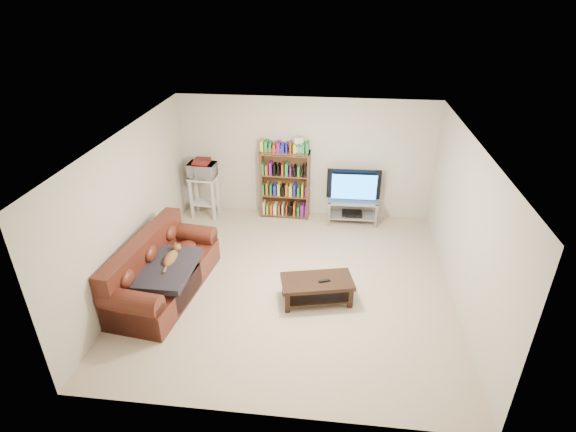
# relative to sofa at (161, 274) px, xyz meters

# --- Properties ---
(floor) EXTENTS (5.00, 5.00, 0.00)m
(floor) POSITION_rel_sofa_xyz_m (1.98, 0.43, -0.32)
(floor) COLOR beige
(floor) RESTS_ON ground
(ceiling) EXTENTS (5.00, 5.00, 0.00)m
(ceiling) POSITION_rel_sofa_xyz_m (1.98, 0.43, 2.08)
(ceiling) COLOR white
(ceiling) RESTS_ON ground
(wall_back) EXTENTS (5.00, 0.00, 5.00)m
(wall_back) POSITION_rel_sofa_xyz_m (1.98, 2.93, 0.88)
(wall_back) COLOR beige
(wall_back) RESTS_ON ground
(wall_front) EXTENTS (5.00, 0.00, 5.00)m
(wall_front) POSITION_rel_sofa_xyz_m (1.98, -2.07, 0.88)
(wall_front) COLOR beige
(wall_front) RESTS_ON ground
(wall_left) EXTENTS (0.00, 5.00, 5.00)m
(wall_left) POSITION_rel_sofa_xyz_m (-0.52, 0.43, 0.88)
(wall_left) COLOR beige
(wall_left) RESTS_ON ground
(wall_right) EXTENTS (0.00, 5.00, 5.00)m
(wall_right) POSITION_rel_sofa_xyz_m (4.48, 0.43, 0.88)
(wall_right) COLOR beige
(wall_right) RESTS_ON ground
(sofa) EXTENTS (1.18, 2.22, 0.91)m
(sofa) POSITION_rel_sofa_xyz_m (0.00, 0.00, 0.00)
(sofa) COLOR #4E1E14
(sofa) RESTS_ON floor
(blanket) EXTENTS (0.87, 1.10, 0.19)m
(blanket) POSITION_rel_sofa_xyz_m (0.16, -0.17, 0.22)
(blanket) COLOR black
(blanket) RESTS_ON sofa
(cat) EXTENTS (0.30, 0.60, 0.17)m
(cat) POSITION_rel_sofa_xyz_m (0.19, 0.02, 0.28)
(cat) COLOR brown
(cat) RESTS_ON sofa
(coffee_table) EXTENTS (1.15, 0.75, 0.38)m
(coffee_table) POSITION_rel_sofa_xyz_m (2.41, 0.02, -0.05)
(coffee_table) COLOR black
(coffee_table) RESTS_ON floor
(remote) EXTENTS (0.18, 0.11, 0.02)m
(remote) POSITION_rel_sofa_xyz_m (2.51, -0.00, 0.08)
(remote) COLOR black
(remote) RESTS_ON coffee_table
(tv_stand) EXTENTS (0.98, 0.46, 0.49)m
(tv_stand) POSITION_rel_sofa_xyz_m (2.96, 2.60, 0.01)
(tv_stand) COLOR #999EA3
(tv_stand) RESTS_ON floor
(television) EXTENTS (1.05, 0.16, 0.60)m
(television) POSITION_rel_sofa_xyz_m (2.96, 2.60, 0.47)
(television) COLOR black
(television) RESTS_ON tv_stand
(dvd_player) EXTENTS (0.39, 0.28, 0.06)m
(dvd_player) POSITION_rel_sofa_xyz_m (2.96, 2.60, -0.13)
(dvd_player) COLOR black
(dvd_player) RESTS_ON tv_stand
(bookshelf) EXTENTS (0.98, 0.33, 1.40)m
(bookshelf) POSITION_rel_sofa_xyz_m (1.61, 2.73, 0.40)
(bookshelf) COLOR #51321C
(bookshelf) RESTS_ON floor
(shelf_clutter) EXTENTS (0.71, 0.22, 0.28)m
(shelf_clutter) POSITION_rel_sofa_xyz_m (1.71, 2.74, 1.18)
(shelf_clutter) COLOR silver
(shelf_clutter) RESTS_ON bookshelf
(microwave_stand) EXTENTS (0.56, 0.42, 0.86)m
(microwave_stand) POSITION_rel_sofa_xyz_m (-0.01, 2.54, 0.23)
(microwave_stand) COLOR silver
(microwave_stand) RESTS_ON floor
(microwave) EXTENTS (0.55, 0.39, 0.29)m
(microwave) POSITION_rel_sofa_xyz_m (-0.01, 2.54, 0.69)
(microwave) COLOR silver
(microwave) RESTS_ON microwave_stand
(game_boxes) EXTENTS (0.33, 0.29, 0.05)m
(game_boxes) POSITION_rel_sofa_xyz_m (-0.01, 2.54, 0.86)
(game_boxes) COLOR maroon
(game_boxes) RESTS_ON microwave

